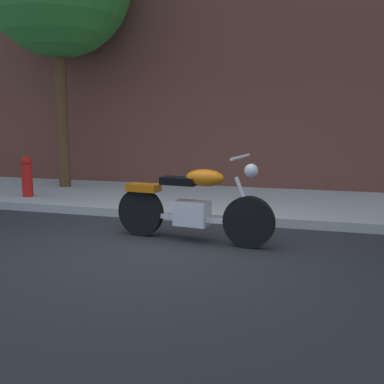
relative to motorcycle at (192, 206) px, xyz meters
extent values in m
plane|color=#28282D|center=(-0.31, -0.48, -0.47)|extent=(60.00, 60.00, 0.00)
cube|color=#B1B1B1|center=(-0.31, 2.57, -0.40)|extent=(24.16, 3.00, 0.14)
cylinder|color=black|center=(0.76, -0.10, -0.14)|extent=(0.66, 0.20, 0.65)
cylinder|color=black|center=(-0.76, 0.09, -0.14)|extent=(0.66, 0.20, 0.65)
cube|color=silver|center=(0.00, -0.01, -0.09)|extent=(0.47, 0.33, 0.32)
cube|color=silver|center=(0.00, -0.01, -0.16)|extent=(1.38, 0.25, 0.06)
ellipsoid|color=#D1660C|center=(0.18, -0.03, 0.38)|extent=(0.55, 0.32, 0.22)
cube|color=black|center=(-0.18, 0.02, 0.32)|extent=(0.51, 0.30, 0.10)
cube|color=#D1660C|center=(-0.71, 0.09, 0.20)|extent=(0.47, 0.29, 0.10)
cylinder|color=silver|center=(0.71, -0.09, 0.14)|extent=(0.28, 0.08, 0.58)
cylinder|color=silver|center=(0.65, -0.09, 0.66)|extent=(0.12, 0.70, 0.04)
sphere|color=silver|center=(0.78, -0.10, 0.50)|extent=(0.17, 0.17, 0.17)
cylinder|color=silver|center=(-0.23, 0.19, -0.19)|extent=(0.80, 0.19, 0.09)
cylinder|color=brown|center=(-3.77, 3.05, 1.30)|extent=(0.25, 0.25, 3.54)
cylinder|color=red|center=(-3.74, 1.70, -0.10)|extent=(0.20, 0.20, 0.75)
sphere|color=red|center=(-3.74, 1.70, 0.34)|extent=(0.19, 0.19, 0.19)
camera|label=1|loc=(1.66, -5.65, 1.13)|focal=42.97mm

